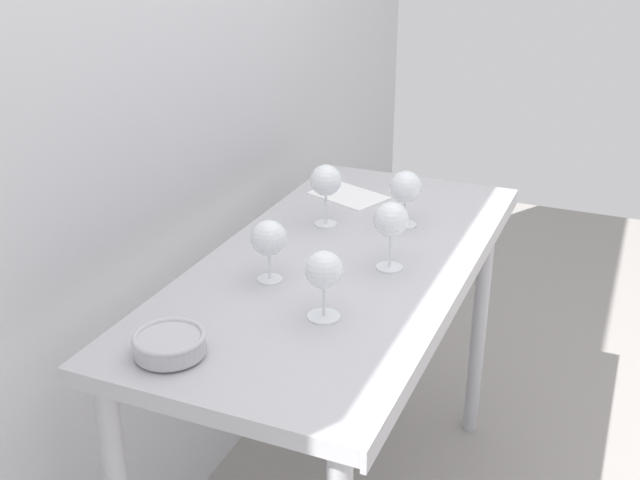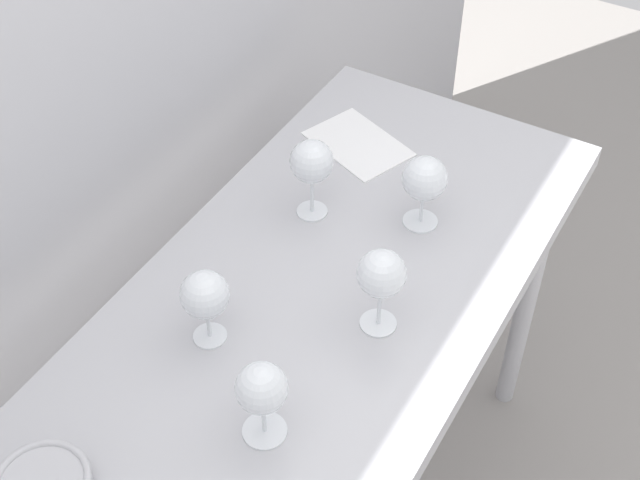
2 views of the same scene
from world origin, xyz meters
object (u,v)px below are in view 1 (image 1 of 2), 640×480
wine_glass_far_left (269,239)px  tasting_bowl (170,344)px  wine_glass_near_left (324,272)px  tasting_sheet_upper (349,195)px  wine_glass_far_right (326,182)px  wine_glass_near_center (391,221)px  wine_glass_near_right (405,188)px

wine_glass_far_left → tasting_bowl: size_ratio=1.04×
wine_glass_near_left → tasting_sheet_upper: 0.78m
tasting_sheet_upper → tasting_bowl: tasting_bowl is taller
tasting_sheet_upper → tasting_bowl: 1.01m
tasting_bowl → tasting_sheet_upper: bearing=0.2°
wine_glass_far_right → wine_glass_near_center: size_ratio=1.01×
wine_glass_far_right → wine_glass_near_center: (-0.20, -0.26, -0.00)m
wine_glass_far_left → tasting_bowl: wine_glass_far_left is taller
wine_glass_near_right → tasting_bowl: (-0.85, 0.23, -0.08)m
tasting_sheet_upper → tasting_bowl: bearing=-158.6°
wine_glass_near_right → wine_glass_near_center: 0.29m
tasting_bowl → wine_glass_near_center: bearing=-26.2°
wine_glass_far_left → wine_glass_near_right: 0.50m
wine_glass_near_right → tasting_sheet_upper: 0.30m
wine_glass_far_right → tasting_sheet_upper: (0.24, 0.03, -0.13)m
wine_glass_near_center → tasting_bowl: size_ratio=1.17×
wine_glass_near_right → wine_glass_near_center: bearing=-169.7°
wine_glass_far_left → wine_glass_near_center: wine_glass_near_center is taller
wine_glass_far_left → wine_glass_near_right: wine_glass_near_right is taller
tasting_sheet_upper → tasting_bowl: size_ratio=1.48×
wine_glass_far_right → tasting_bowl: wine_glass_far_right is taller
wine_glass_near_center → tasting_sheet_upper: wine_glass_near_center is taller
wine_glass_near_right → tasting_bowl: wine_glass_near_right is taller
wine_glass_near_right → tasting_bowl: bearing=165.1°
wine_glass_far_left → wine_glass_near_left: bearing=-121.7°
wine_glass_near_right → tasting_sheet_upper: (0.16, 0.23, -0.11)m
wine_glass_far_left → wine_glass_near_center: (0.18, -0.25, 0.02)m
wine_glass_far_right → wine_glass_near_right: size_ratio=1.11×
tasting_bowl → wine_glass_far_left: bearing=-4.7°
wine_glass_near_center → tasting_bowl: 0.64m
wine_glass_near_center → wine_glass_far_right: bearing=52.1°
wine_glass_far_left → wine_glass_near_right: (0.46, -0.19, 0.00)m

